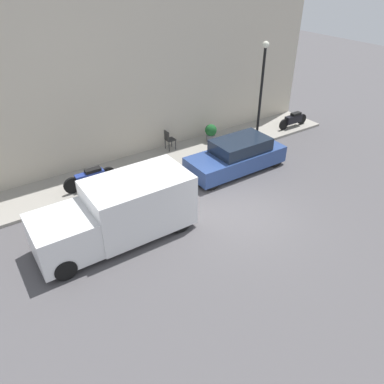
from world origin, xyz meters
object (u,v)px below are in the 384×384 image
at_px(streetlamp, 262,82).
at_px(potted_plant, 211,132).
at_px(parked_car, 237,156).
at_px(motorcycle_black, 293,119).
at_px(motorcycle_blue, 90,177).
at_px(delivery_van, 117,212).
at_px(cafe_chair, 169,139).

relative_size(streetlamp, potted_plant, 5.36).
bearing_deg(parked_car, potted_plant, -13.38).
bearing_deg(potted_plant, motorcycle_black, -101.71).
bearing_deg(motorcycle_black, motorcycle_blue, 89.40).
xyz_separation_m(parked_car, streetlamp, (1.63, -2.60, 2.24)).
bearing_deg(delivery_van, motorcycle_blue, -5.41).
height_order(motorcycle_blue, potted_plant, potted_plant).
height_order(parked_car, streetlamp, streetlamp).
relative_size(parked_car, potted_plant, 5.05).
bearing_deg(motorcycle_blue, cafe_chair, -74.53).
height_order(delivery_van, potted_plant, delivery_van).
bearing_deg(cafe_chair, motorcycle_blue, 105.47).
distance_m(motorcycle_black, cafe_chair, 6.81).
bearing_deg(motorcycle_black, cafe_chair, 79.31).
relative_size(delivery_van, potted_plant, 5.90).
bearing_deg(delivery_van, cafe_chair, -45.45).
relative_size(streetlamp, cafe_chair, 4.87).
relative_size(parked_car, motorcycle_blue, 2.06).
distance_m(parked_car, potted_plant, 2.78).
xyz_separation_m(motorcycle_black, potted_plant, (0.95, 4.57, 0.06)).
xyz_separation_m(parked_car, potted_plant, (2.70, -0.64, -0.07)).
xyz_separation_m(delivery_van, cafe_chair, (4.39, -4.46, -0.32)).
distance_m(parked_car, motorcycle_black, 5.50).
distance_m(delivery_van, streetlamp, 9.26).
xyz_separation_m(parked_car, cafe_chair, (3.01, 1.48, 0.01)).
height_order(parked_car, motorcycle_black, parked_car).
height_order(motorcycle_blue, cafe_chair, cafe_chair).
height_order(motorcycle_black, potted_plant, potted_plant).
xyz_separation_m(parked_car, delivery_van, (-1.37, 5.94, 0.33)).
bearing_deg(parked_car, streetlamp, -57.91).
distance_m(parked_car, delivery_van, 6.10).
xyz_separation_m(motorcycle_black, streetlamp, (-0.12, 2.61, 2.37)).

